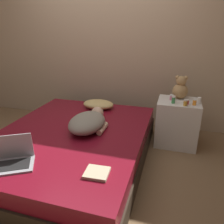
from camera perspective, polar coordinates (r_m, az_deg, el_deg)
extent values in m
plane|color=brown|center=(2.70, -9.98, -12.32)|extent=(12.00, 12.00, 0.00)
cube|color=tan|center=(3.49, -1.40, 18.32)|extent=(8.00, 0.06, 2.60)
cube|color=#2D2319|center=(2.64, -10.13, -10.31)|extent=(1.64, 2.09, 0.22)
cube|color=maroon|center=(2.55, -10.41, -6.62)|extent=(1.61, 2.05, 0.16)
cube|color=silver|center=(3.02, 16.59, -2.67)|extent=(0.53, 0.46, 0.61)
ellipsoid|color=tan|center=(3.15, -3.59, 2.03)|extent=(0.44, 0.31, 0.12)
ellipsoid|color=gray|center=(2.48, -6.52, -2.74)|extent=(0.39, 0.56, 0.19)
sphere|color=#DBAD8E|center=(2.78, -3.84, -0.25)|extent=(0.16, 0.16, 0.16)
cylinder|color=#DBAD8E|center=(2.47, -2.47, -4.31)|extent=(0.06, 0.25, 0.06)
cube|color=#9E9EA3|center=(2.07, -24.48, -12.67)|extent=(0.41, 0.38, 0.02)
cube|color=black|center=(2.06, -24.52, -12.45)|extent=(0.32, 0.28, 0.00)
cube|color=#9E9EA3|center=(2.09, -24.55, -8.18)|extent=(0.30, 0.20, 0.24)
cube|color=black|center=(2.09, -24.55, -8.18)|extent=(0.27, 0.18, 0.21)
sphere|color=tan|center=(2.99, 17.35, 5.24)|extent=(0.20, 0.20, 0.20)
sphere|color=tan|center=(2.96, 17.64, 7.71)|extent=(0.13, 0.13, 0.13)
sphere|color=tan|center=(2.95, 16.73, 8.67)|extent=(0.05, 0.05, 0.05)
sphere|color=tan|center=(2.95, 18.74, 8.45)|extent=(0.05, 0.05, 0.05)
cylinder|color=#3D8E4C|center=(2.79, 15.75, 2.96)|extent=(0.04, 0.04, 0.07)
cylinder|color=white|center=(2.78, 15.85, 3.89)|extent=(0.04, 0.04, 0.02)
cylinder|color=white|center=(2.87, 21.76, 2.63)|extent=(0.05, 0.05, 0.06)
cylinder|color=white|center=(2.86, 21.87, 3.39)|extent=(0.05, 0.05, 0.02)
cylinder|color=gold|center=(2.74, 18.61, 2.17)|extent=(0.04, 0.04, 0.06)
cylinder|color=white|center=(2.72, 18.71, 2.96)|extent=(0.04, 0.04, 0.02)
cylinder|color=orange|center=(2.80, 20.73, 2.31)|extent=(0.04, 0.04, 0.06)
cylinder|color=white|center=(2.79, 20.84, 3.07)|extent=(0.04, 0.04, 0.02)
cylinder|color=pink|center=(2.92, 15.33, 3.59)|extent=(0.05, 0.05, 0.05)
cylinder|color=white|center=(2.91, 15.39, 4.25)|extent=(0.05, 0.05, 0.02)
cylinder|color=#B72D2D|center=(2.80, 19.08, 2.41)|extent=(0.04, 0.04, 0.05)
cylinder|color=white|center=(2.80, 19.16, 3.01)|extent=(0.03, 0.03, 0.01)
cube|color=#C6B793|center=(1.81, -3.97, -15.55)|extent=(0.20, 0.19, 0.02)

